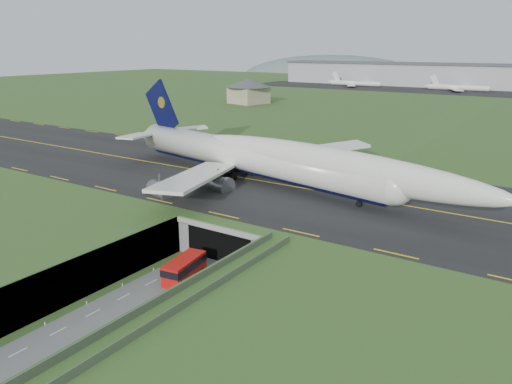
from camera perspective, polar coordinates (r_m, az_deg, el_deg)
The scene contains 10 objects.
ground at distance 72.37m, azimuth -8.19°, elevation -10.13°, with size 900.00×900.00×0.00m, color #3A5923.
airfield_deck at distance 71.10m, azimuth -8.29°, elevation -7.96°, with size 800.00×800.00×6.00m, color gray.
trench_road at distance 67.60m, azimuth -12.50°, elevation -12.29°, with size 12.00×75.00×0.20m, color slate.
taxiway at distance 95.55m, azimuth 4.85°, elevation 0.50°, with size 800.00×44.00×0.18m, color black.
tunnel_portal at distance 83.15m, azimuth -0.63°, elevation -3.88°, with size 17.00×22.30×6.00m.
guideway at distance 51.17m, azimuth -13.55°, elevation -15.65°, with size 3.00×53.00×7.05m.
jumbo_jet at distance 95.51m, azimuth 1.90°, elevation 3.70°, with size 88.70×57.41×19.32m.
shuttle_tram at distance 72.23m, azimuth -8.18°, elevation -8.67°, with size 4.09×8.08×3.14m.
service_building at distance 238.89m, azimuth -0.86°, elevation 11.72°, with size 25.87×25.87×11.68m.
cargo_terminal at distance 350.48m, azimuth 26.88°, elevation 11.64°, with size 320.00×67.00×15.60m.
Camera 1 is at (43.89, -47.82, 32.01)m, focal length 35.00 mm.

